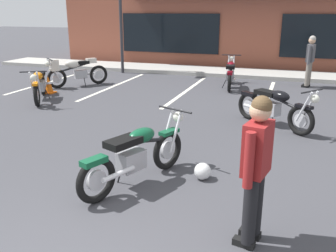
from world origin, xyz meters
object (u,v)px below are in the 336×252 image
(motorcycle_foreground_classic, at_px, (136,154))
(traffic_cone, at_px, (49,85))
(person_in_black_shirt, at_px, (310,58))
(motorcycle_blue_standard, at_px, (274,106))
(motorcycle_green_cafe_racer, at_px, (75,71))
(motorcycle_red_sportbike, at_px, (39,84))
(person_in_shorts_foreground, at_px, (256,164))
(helmet_on_pavement, at_px, (203,171))
(motorcycle_black_cruiser, at_px, (230,73))

(motorcycle_foreground_classic, relative_size, traffic_cone, 3.78)
(traffic_cone, bearing_deg, person_in_black_shirt, 25.15)
(motorcycle_foreground_classic, bearing_deg, motorcycle_blue_standard, 63.83)
(motorcycle_foreground_classic, height_order, motorcycle_blue_standard, same)
(motorcycle_foreground_classic, distance_m, motorcycle_blue_standard, 3.91)
(traffic_cone, bearing_deg, motorcycle_green_cafe_racer, 80.09)
(motorcycle_red_sportbike, distance_m, traffic_cone, 1.00)
(motorcycle_green_cafe_racer, bearing_deg, person_in_shorts_foreground, -46.25)
(motorcycle_red_sportbike, xyz_separation_m, person_in_shorts_foreground, (6.46, -4.86, 0.49))
(motorcycle_foreground_classic, height_order, helmet_on_pavement, motorcycle_foreground_classic)
(motorcycle_foreground_classic, bearing_deg, helmet_on_pavement, 27.10)
(motorcycle_blue_standard, relative_size, motorcycle_green_cafe_racer, 1.02)
(motorcycle_red_sportbike, xyz_separation_m, motorcycle_black_cruiser, (4.77, 3.60, 0.00))
(person_in_shorts_foreground, bearing_deg, helmet_on_pavement, 122.53)
(person_in_black_shirt, distance_m, helmet_on_pavement, 8.12)
(motorcycle_green_cafe_racer, bearing_deg, motorcycle_foreground_classic, -50.98)
(motorcycle_green_cafe_racer, xyz_separation_m, person_in_black_shirt, (7.36, 2.39, 0.42))
(person_in_shorts_foreground, relative_size, traffic_cone, 3.16)
(motorcycle_red_sportbike, bearing_deg, person_in_shorts_foreground, -36.92)
(person_in_shorts_foreground, bearing_deg, traffic_cone, 139.87)
(motorcycle_foreground_classic, bearing_deg, motorcycle_black_cruiser, 89.38)
(motorcycle_blue_standard, bearing_deg, person_in_black_shirt, 80.81)
(motorcycle_black_cruiser, height_order, helmet_on_pavement, motorcycle_black_cruiser)
(motorcycle_blue_standard, bearing_deg, traffic_cone, 169.08)
(person_in_black_shirt, relative_size, traffic_cone, 3.16)
(motorcycle_blue_standard, distance_m, person_in_black_shirt, 4.95)
(motorcycle_green_cafe_racer, relative_size, person_in_black_shirt, 1.05)
(motorcycle_black_cruiser, bearing_deg, traffic_cone, -152.33)
(motorcycle_foreground_classic, bearing_deg, motorcycle_green_cafe_racer, 129.02)
(person_in_shorts_foreground, height_order, traffic_cone, person_in_shorts_foreground)
(helmet_on_pavement, bearing_deg, motorcycle_black_cruiser, 96.53)
(person_in_shorts_foreground, xyz_separation_m, helmet_on_pavement, (-0.89, 1.39, -0.82))
(motorcycle_green_cafe_racer, relative_size, helmet_on_pavement, 6.76)
(person_in_shorts_foreground, relative_size, helmet_on_pavement, 6.44)
(motorcycle_red_sportbike, bearing_deg, motorcycle_green_cafe_racer, 94.57)
(motorcycle_red_sportbike, distance_m, motorcycle_green_cafe_racer, 2.08)
(motorcycle_green_cafe_racer, bearing_deg, traffic_cone, -99.91)
(person_in_shorts_foreground, bearing_deg, person_in_black_shirt, 85.48)
(motorcycle_blue_standard, distance_m, traffic_cone, 6.91)
(motorcycle_green_cafe_racer, bearing_deg, motorcycle_blue_standard, -20.60)
(motorcycle_blue_standard, relative_size, person_in_shorts_foreground, 1.07)
(motorcycle_blue_standard, distance_m, motorcycle_green_cafe_racer, 7.03)
(motorcycle_red_sportbike, relative_size, motorcycle_green_cafe_racer, 1.07)
(motorcycle_green_cafe_racer, distance_m, traffic_cone, 1.21)
(motorcycle_black_cruiser, relative_size, motorcycle_blue_standard, 1.17)
(motorcycle_black_cruiser, distance_m, helmet_on_pavement, 7.11)
(motorcycle_foreground_classic, xyz_separation_m, motorcycle_blue_standard, (1.73, 3.51, 0.00))
(motorcycle_black_cruiser, xyz_separation_m, person_in_shorts_foreground, (1.70, -8.45, 0.49))
(motorcycle_red_sportbike, bearing_deg, helmet_on_pavement, -31.85)
(motorcycle_red_sportbike, xyz_separation_m, helmet_on_pavement, (5.57, -3.46, -0.33))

